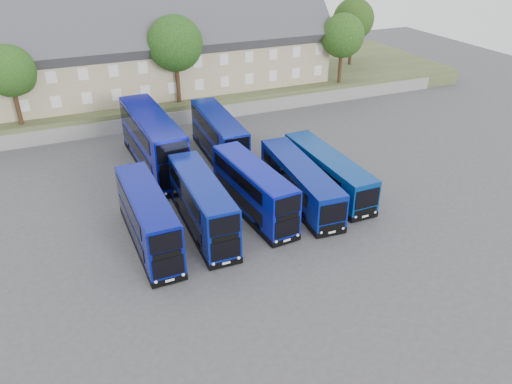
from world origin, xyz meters
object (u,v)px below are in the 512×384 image
object	(u,v)px
coach_east_a	(300,183)
tree_far	(354,21)
tree_mid	(176,45)
tree_east	(343,37)
dd_front_mid	(202,206)
dd_front_left	(148,220)
tree_west	(11,73)

from	to	relation	value
coach_east_a	tree_far	size ratio (longest dim) A/B	1.31
coach_east_a	tree_mid	distance (m)	22.79
coach_east_a	tree_east	world-z (taller)	tree_east
dd_front_mid	tree_east	distance (m)	33.62
dd_front_left	dd_front_mid	xyz separation A→B (m)	(3.91, 0.33, 0.02)
coach_east_a	tree_far	world-z (taller)	tree_far
tree_west	coach_east_a	bearing A→B (deg)	-47.12
tree_east	dd_front_left	bearing A→B (deg)	-141.96
dd_front_mid	tree_far	size ratio (longest dim) A/B	1.15
coach_east_a	tree_far	xyz separation A→B (m)	(22.47, 28.03, 6.22)
coach_east_a	tree_west	xyz separation A→B (m)	(-19.53, 21.03, 5.54)
dd_front_mid	tree_east	bearing A→B (deg)	42.74
tree_mid	tree_west	bearing A→B (deg)	-178.21
tree_mid	tree_far	bearing A→B (deg)	14.04
dd_front_mid	coach_east_a	distance (m)	8.36
dd_front_mid	tree_far	xyz separation A→B (m)	(30.75, 29.09, 5.79)
tree_west	tree_mid	world-z (taller)	tree_mid
tree_mid	tree_east	xyz separation A→B (m)	(20.00, -0.50, -0.68)
tree_west	tree_far	xyz separation A→B (m)	(42.00, 7.00, 0.68)
tree_far	dd_front_left	bearing A→B (deg)	-139.67
dd_front_mid	coach_east_a	bearing A→B (deg)	8.28
dd_front_left	coach_east_a	distance (m)	12.28
dd_front_mid	tree_west	world-z (taller)	tree_west
dd_front_left	coach_east_a	world-z (taller)	dd_front_left
dd_front_mid	tree_far	world-z (taller)	tree_far
dd_front_left	coach_east_a	bearing A→B (deg)	5.60
tree_far	tree_east	bearing A→B (deg)	-130.60
tree_mid	tree_far	size ratio (longest dim) A/B	1.06
dd_front_left	tree_east	distance (m)	36.79
dd_front_left	dd_front_mid	world-z (taller)	dd_front_mid
coach_east_a	tree_far	bearing A→B (deg)	54.85
tree_west	tree_east	size ratio (longest dim) A/B	0.94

